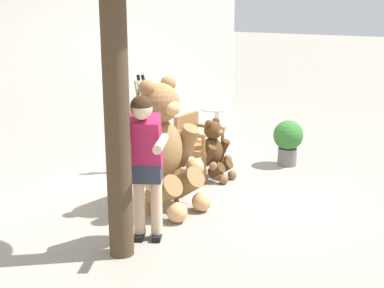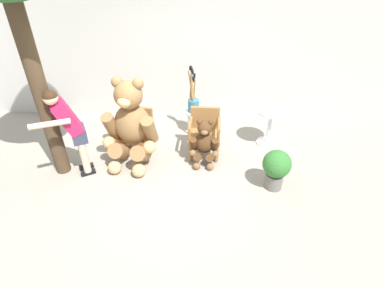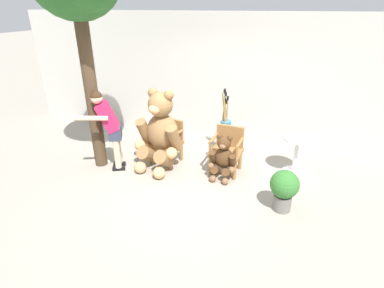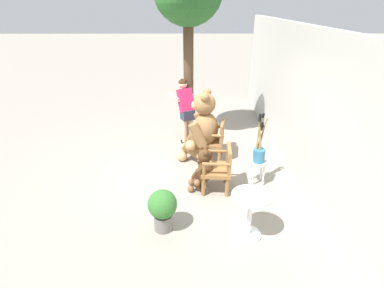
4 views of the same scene
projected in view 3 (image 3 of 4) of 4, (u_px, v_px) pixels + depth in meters
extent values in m
plane|color=gray|center=(183.00, 184.00, 5.35)|extent=(60.00, 60.00, 0.00)
cube|color=beige|center=(218.00, 78.00, 6.82)|extent=(10.00, 0.16, 2.80)
cube|color=olive|center=(166.00, 144.00, 5.94)|extent=(0.64, 0.61, 0.07)
cylinder|color=olive|center=(151.00, 155.00, 5.97)|extent=(0.07, 0.07, 0.37)
cylinder|color=olive|center=(170.00, 161.00, 5.77)|extent=(0.07, 0.07, 0.37)
cylinder|color=olive|center=(162.00, 147.00, 6.30)|extent=(0.07, 0.07, 0.37)
cylinder|color=olive|center=(181.00, 152.00, 6.11)|extent=(0.07, 0.07, 0.37)
cube|color=olive|center=(171.00, 129.00, 6.02)|extent=(0.52, 0.15, 0.42)
cylinder|color=olive|center=(155.00, 130.00, 5.94)|extent=(0.14, 0.48, 0.06)
cylinder|color=olive|center=(149.00, 139.00, 5.82)|extent=(0.05, 0.05, 0.22)
cylinder|color=olive|center=(176.00, 134.00, 5.73)|extent=(0.14, 0.48, 0.06)
cylinder|color=olive|center=(170.00, 144.00, 5.61)|extent=(0.05, 0.05, 0.22)
cube|color=olive|center=(226.00, 153.00, 5.60)|extent=(0.59, 0.55, 0.07)
cylinder|color=olive|center=(210.00, 166.00, 5.59)|extent=(0.07, 0.07, 0.37)
cylinder|color=olive|center=(234.00, 170.00, 5.44)|extent=(0.07, 0.07, 0.37)
cylinder|color=olive|center=(217.00, 156.00, 5.94)|extent=(0.07, 0.07, 0.37)
cylinder|color=olive|center=(240.00, 160.00, 5.79)|extent=(0.07, 0.07, 0.37)
cube|color=olive|center=(230.00, 136.00, 5.69)|extent=(0.52, 0.09, 0.42)
cylinder|color=olive|center=(214.00, 138.00, 5.57)|extent=(0.09, 0.48, 0.06)
cylinder|color=olive|center=(210.00, 148.00, 5.44)|extent=(0.05, 0.05, 0.22)
cylinder|color=olive|center=(240.00, 142.00, 5.40)|extent=(0.09, 0.48, 0.06)
cylinder|color=olive|center=(237.00, 153.00, 5.27)|extent=(0.05, 0.05, 0.22)
ellipsoid|color=olive|center=(163.00, 132.00, 5.72)|extent=(0.71, 0.64, 0.73)
sphere|color=olive|center=(160.00, 105.00, 5.45)|extent=(0.46, 0.46, 0.46)
ellipsoid|color=tan|center=(154.00, 109.00, 5.31)|extent=(0.24, 0.21, 0.17)
sphere|color=black|center=(154.00, 109.00, 5.30)|extent=(0.07, 0.07, 0.07)
sphere|color=olive|center=(153.00, 93.00, 5.46)|extent=(0.18, 0.18, 0.18)
sphere|color=olive|center=(169.00, 95.00, 5.31)|extent=(0.18, 0.18, 0.18)
cylinder|color=olive|center=(144.00, 131.00, 5.77)|extent=(0.27, 0.43, 0.55)
sphere|color=tan|center=(140.00, 145.00, 5.76)|extent=(0.22, 0.22, 0.22)
cylinder|color=olive|center=(175.00, 138.00, 5.47)|extent=(0.27, 0.43, 0.55)
sphere|color=tan|center=(171.00, 153.00, 5.45)|extent=(0.22, 0.22, 0.22)
cylinder|color=olive|center=(147.00, 154.00, 5.75)|extent=(0.34, 0.49, 0.43)
sphere|color=tan|center=(140.00, 167.00, 5.67)|extent=(0.23, 0.23, 0.23)
cylinder|color=olive|center=(164.00, 158.00, 5.59)|extent=(0.34, 0.49, 0.43)
sphere|color=tan|center=(159.00, 173.00, 5.49)|extent=(0.23, 0.23, 0.23)
ellipsoid|color=#4C3019|center=(224.00, 158.00, 5.45)|extent=(0.36, 0.31, 0.40)
sphere|color=#4C3019|center=(224.00, 143.00, 5.31)|extent=(0.25, 0.25, 0.25)
ellipsoid|color=brown|center=(223.00, 146.00, 5.22)|extent=(0.12, 0.10, 0.09)
sphere|color=black|center=(223.00, 146.00, 5.22)|extent=(0.04, 0.04, 0.04)
sphere|color=#4C3019|center=(220.00, 137.00, 5.30)|extent=(0.10, 0.10, 0.10)
sphere|color=#4C3019|center=(230.00, 138.00, 5.24)|extent=(0.10, 0.10, 0.10)
cylinder|color=#4C3019|center=(213.00, 158.00, 5.46)|extent=(0.13, 0.23, 0.30)
sphere|color=brown|center=(211.00, 166.00, 5.45)|extent=(0.12, 0.12, 0.12)
cylinder|color=#4C3019|center=(233.00, 161.00, 5.33)|extent=(0.13, 0.23, 0.30)
sphere|color=brown|center=(232.00, 170.00, 5.32)|extent=(0.12, 0.12, 0.12)
cylinder|color=#4C3019|center=(215.00, 171.00, 5.46)|extent=(0.16, 0.25, 0.23)
sphere|color=brown|center=(213.00, 179.00, 5.40)|extent=(0.13, 0.13, 0.13)
cylinder|color=#4C3019|center=(227.00, 173.00, 5.38)|extent=(0.16, 0.25, 0.23)
sphere|color=brown|center=(225.00, 181.00, 5.33)|extent=(0.13, 0.13, 0.13)
cube|color=black|center=(120.00, 164.00, 5.97)|extent=(0.25, 0.19, 0.06)
cylinder|color=beige|center=(117.00, 144.00, 5.78)|extent=(0.12, 0.12, 0.82)
cube|color=black|center=(119.00, 168.00, 5.81)|extent=(0.25, 0.19, 0.06)
cylinder|color=beige|center=(116.00, 148.00, 5.62)|extent=(0.12, 0.12, 0.82)
cube|color=#33384C|center=(115.00, 133.00, 5.58)|extent=(0.33, 0.37, 0.24)
cube|color=#B21E4C|center=(108.00, 117.00, 5.43)|extent=(0.49, 0.46, 0.58)
sphere|color=beige|center=(97.00, 98.00, 5.27)|extent=(0.21, 0.21, 0.21)
sphere|color=#382314|center=(96.00, 97.00, 5.26)|extent=(0.21, 0.21, 0.21)
cylinder|color=beige|center=(91.00, 118.00, 5.21)|extent=(0.54, 0.33, 0.11)
cylinder|color=beige|center=(110.00, 119.00, 5.66)|extent=(0.20, 0.15, 0.51)
cylinder|color=silver|center=(225.00, 133.00, 6.34)|extent=(0.34, 0.34, 0.03)
cylinder|color=silver|center=(230.00, 142.00, 6.49)|extent=(0.04, 0.04, 0.43)
cylinder|color=silver|center=(221.00, 141.00, 6.55)|extent=(0.04, 0.04, 0.43)
cylinder|color=silver|center=(228.00, 145.00, 6.32)|extent=(0.04, 0.04, 0.43)
cylinder|color=silver|center=(219.00, 144.00, 6.38)|extent=(0.04, 0.04, 0.43)
cylinder|color=teal|center=(226.00, 127.00, 6.28)|extent=(0.22, 0.22, 0.26)
cylinder|color=#997A47|center=(224.00, 115.00, 6.20)|extent=(0.05, 0.09, 0.58)
cylinder|color=black|center=(225.00, 100.00, 6.06)|extent=(0.05, 0.05, 0.09)
cylinder|color=#997A47|center=(224.00, 112.00, 6.11)|extent=(0.16, 0.13, 0.77)
cylinder|color=black|center=(225.00, 92.00, 5.92)|extent=(0.06, 0.05, 0.09)
cylinder|color=#997A47|center=(224.00, 111.00, 6.16)|extent=(0.06, 0.17, 0.77)
cylinder|color=black|center=(225.00, 91.00, 5.98)|extent=(0.05, 0.06, 0.09)
cylinder|color=#997A47|center=(226.00, 117.00, 6.17)|extent=(0.09, 0.06, 0.56)
cylinder|color=black|center=(227.00, 102.00, 6.03)|extent=(0.05, 0.05, 0.09)
cylinder|color=#997A47|center=(225.00, 113.00, 6.11)|extent=(0.09, 0.05, 0.72)
cylinder|color=black|center=(226.00, 94.00, 5.94)|extent=(0.05, 0.05, 0.09)
cylinder|color=#997A47|center=(227.00, 115.00, 6.17)|extent=(0.05, 0.12, 0.63)
cylinder|color=black|center=(228.00, 98.00, 6.02)|extent=(0.05, 0.06, 0.09)
cylinder|color=white|center=(298.00, 138.00, 5.45)|extent=(0.56, 0.56, 0.03)
cylinder|color=white|center=(296.00, 156.00, 5.61)|extent=(0.07, 0.07, 0.69)
cylinder|color=white|center=(293.00, 171.00, 5.75)|extent=(0.40, 0.40, 0.03)
cylinder|color=#473523|center=(91.00, 91.00, 5.41)|extent=(0.24, 0.24, 3.00)
cylinder|color=slate|center=(282.00, 202.00, 4.65)|extent=(0.28, 0.28, 0.26)
sphere|color=#33702D|center=(285.00, 184.00, 4.51)|extent=(0.44, 0.44, 0.44)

